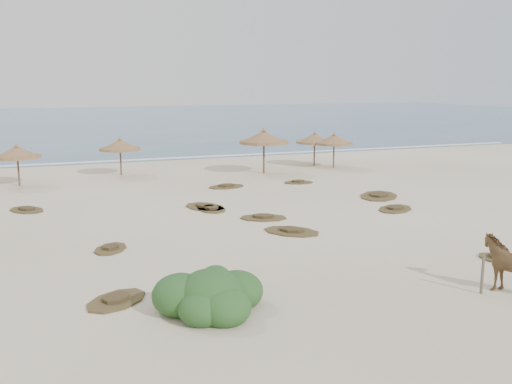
% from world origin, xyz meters
% --- Properties ---
extents(ground, '(160.00, 160.00, 0.00)m').
position_xyz_m(ground, '(0.00, 0.00, 0.00)').
color(ground, beige).
rests_on(ground, ground).
extents(ocean, '(200.00, 100.00, 0.01)m').
position_xyz_m(ocean, '(0.00, 75.00, 0.00)').
color(ocean, navy).
rests_on(ocean, ground).
extents(foam_line, '(70.00, 0.60, 0.01)m').
position_xyz_m(foam_line, '(0.00, 26.00, 0.00)').
color(foam_line, silver).
rests_on(foam_line, ground).
extents(palapa_2, '(3.26, 3.26, 2.39)m').
position_xyz_m(palapa_2, '(-7.72, 17.45, 1.85)').
color(palapa_2, brown).
rests_on(palapa_2, ground).
extents(palapa_3, '(3.17, 3.17, 2.40)m').
position_xyz_m(palapa_3, '(-1.87, 19.17, 1.86)').
color(palapa_3, brown).
rests_on(palapa_3, ground).
extents(palapa_4, '(3.63, 3.63, 2.91)m').
position_xyz_m(palapa_4, '(6.73, 16.72, 2.25)').
color(palapa_4, brown).
rests_on(palapa_4, ground).
extents(palapa_5, '(2.99, 2.99, 2.40)m').
position_xyz_m(palapa_5, '(11.26, 18.59, 1.86)').
color(palapa_5, brown).
rests_on(palapa_5, ground).
extents(palapa_6, '(2.59, 2.59, 2.41)m').
position_xyz_m(palapa_6, '(12.05, 17.25, 1.87)').
color(palapa_6, brown).
rests_on(palapa_6, ground).
extents(fence_post_near, '(0.11, 0.11, 1.10)m').
position_xyz_m(fence_post_near, '(4.41, -5.05, 0.55)').
color(fence_post_near, brown).
rests_on(fence_post_near, ground).
extents(bush, '(2.88, 2.53, 1.29)m').
position_xyz_m(bush, '(-2.84, -3.62, 0.42)').
color(bush, '#2A5725').
rests_on(bush, ground).
extents(scrub_2, '(1.62, 1.86, 0.16)m').
position_xyz_m(scrub_2, '(-4.53, 2.86, 0.05)').
color(scrub_2, brown).
rests_on(scrub_2, ground).
extents(scrub_3, '(2.33, 1.93, 0.16)m').
position_xyz_m(scrub_3, '(2.11, 5.24, 0.05)').
color(scrub_3, brown).
rests_on(scrub_3, ground).
extents(scrub_4, '(2.49, 2.30, 0.16)m').
position_xyz_m(scrub_4, '(8.35, 4.68, 0.05)').
color(scrub_4, brown).
rests_on(scrub_4, ground).
extents(scrub_5, '(3.23, 3.33, 0.16)m').
position_xyz_m(scrub_5, '(9.33, 7.54, 0.05)').
color(scrub_5, brown).
rests_on(scrub_5, ground).
extents(scrub_6, '(2.06, 2.27, 0.16)m').
position_xyz_m(scrub_6, '(-7.29, 10.49, 0.05)').
color(scrub_6, brown).
rests_on(scrub_6, ground).
extents(scrub_7, '(2.26, 1.66, 0.16)m').
position_xyz_m(scrub_7, '(2.96, 12.85, 0.05)').
color(scrub_7, brown).
rests_on(scrub_7, ground).
extents(scrub_9, '(2.59, 2.64, 0.16)m').
position_xyz_m(scrub_9, '(2.29, 2.74, 0.05)').
color(scrub_9, brown).
rests_on(scrub_9, ground).
extents(scrub_10, '(1.88, 1.39, 0.16)m').
position_xyz_m(scrub_10, '(7.25, 12.65, 0.05)').
color(scrub_10, brown).
rests_on(scrub_10, ground).
extents(scrub_11, '(2.22, 2.15, 0.16)m').
position_xyz_m(scrub_11, '(-4.98, -2.06, 0.05)').
color(scrub_11, brown).
rests_on(scrub_11, ground).
extents(scrub_12, '(0.97, 1.41, 0.16)m').
position_xyz_m(scrub_12, '(7.09, -2.82, 0.05)').
color(scrub_12, brown).
rests_on(scrub_12, ground).
extents(scrub_13, '(2.22, 2.67, 0.16)m').
position_xyz_m(scrub_13, '(0.40, 8.20, 0.05)').
color(scrub_13, brown).
rests_on(scrub_13, ground).
extents(scrub_15, '(1.40, 1.99, 0.16)m').
position_xyz_m(scrub_15, '(0.53, 7.70, 0.05)').
color(scrub_15, brown).
rests_on(scrub_15, ground).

